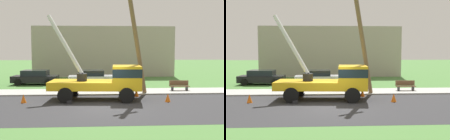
% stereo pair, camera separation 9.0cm
% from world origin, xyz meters
% --- Properties ---
extents(ground_plane, '(120.00, 120.00, 0.00)m').
position_xyz_m(ground_plane, '(0.00, 12.00, 0.00)').
color(ground_plane, '#477538').
extents(road_asphalt, '(80.00, 7.93, 0.01)m').
position_xyz_m(road_asphalt, '(0.00, 0.00, 0.00)').
color(road_asphalt, '#2B2B2D').
rests_on(road_asphalt, ground).
extents(sidewalk_strip, '(80.00, 2.78, 0.10)m').
position_xyz_m(sidewalk_strip, '(0.00, 5.35, 0.05)').
color(sidewalk_strip, '#9E9E99').
rests_on(sidewalk_strip, ground).
extents(utility_truck, '(6.74, 3.22, 5.98)m').
position_xyz_m(utility_truck, '(0.21, 2.32, 1.41)').
color(utility_truck, gold).
rests_on(utility_truck, ground).
extents(leaning_utility_pole, '(2.44, 1.99, 8.82)m').
position_xyz_m(leaning_utility_pole, '(2.34, 3.82, 4.53)').
color(leaning_utility_pole, brown).
rests_on(leaning_utility_pole, ground).
extents(traffic_cone_ahead, '(0.36, 0.36, 0.56)m').
position_xyz_m(traffic_cone_ahead, '(4.14, 1.27, 0.28)').
color(traffic_cone_ahead, orange).
rests_on(traffic_cone_ahead, ground).
extents(traffic_cone_behind, '(0.36, 0.36, 0.56)m').
position_xyz_m(traffic_cone_behind, '(-5.28, 1.48, 0.28)').
color(traffic_cone_behind, orange).
rests_on(traffic_cone_behind, ground).
extents(traffic_cone_curbside, '(0.36, 0.36, 0.56)m').
position_xyz_m(traffic_cone_curbside, '(2.37, 3.37, 0.28)').
color(traffic_cone_curbside, orange).
rests_on(traffic_cone_curbside, ground).
extents(parked_sedan_black, '(4.47, 2.14, 1.42)m').
position_xyz_m(parked_sedan_black, '(-6.64, 10.52, 0.71)').
color(parked_sedan_black, black).
rests_on(parked_sedan_black, ground).
extents(parked_sedan_silver, '(4.47, 2.13, 1.42)m').
position_xyz_m(parked_sedan_silver, '(-1.12, 10.16, 0.71)').
color(parked_sedan_silver, '#B7B7BF').
rests_on(parked_sedan_silver, ground).
extents(park_bench, '(1.60, 0.45, 0.90)m').
position_xyz_m(park_bench, '(6.24, 5.42, 0.46)').
color(park_bench, brown).
rests_on(park_bench, ground).
extents(lowrise_building_backdrop, '(18.00, 6.00, 6.40)m').
position_xyz_m(lowrise_building_backdrop, '(0.39, 20.10, 3.20)').
color(lowrise_building_backdrop, '#A5998C').
rests_on(lowrise_building_backdrop, ground).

